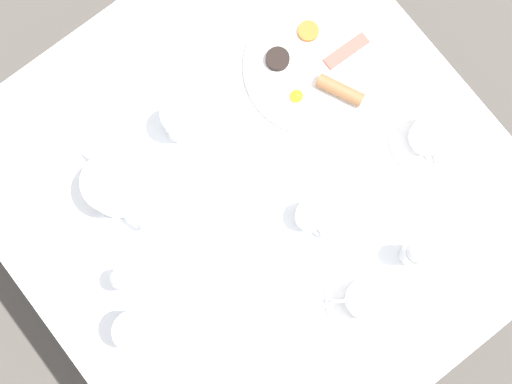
% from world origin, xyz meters
% --- Properties ---
extents(ground_plane, '(8.00, 8.00, 0.00)m').
position_xyz_m(ground_plane, '(0.00, 0.00, 0.00)').
color(ground_plane, '#4C4742').
extents(table, '(1.05, 1.00, 0.77)m').
position_xyz_m(table, '(0.00, 0.00, 0.69)').
color(table, silver).
rests_on(table, ground_plane).
extents(breakfast_plate, '(0.30, 0.30, 0.04)m').
position_xyz_m(breakfast_plate, '(-0.14, 0.26, 0.78)').
color(breakfast_plate, white).
rests_on(breakfast_plate, table).
extents(teapot_near, '(0.21, 0.12, 0.13)m').
position_xyz_m(teapot_near, '(-0.18, -0.22, 0.82)').
color(teapot_near, white).
rests_on(teapot_near, table).
extents(teacup_with_saucer_left, '(0.16, 0.16, 0.07)m').
position_xyz_m(teacup_with_saucer_left, '(0.31, 0.04, 0.80)').
color(teacup_with_saucer_left, white).
rests_on(teacup_with_saucer_left, table).
extents(teacup_with_saucer_right, '(0.16, 0.16, 0.07)m').
position_xyz_m(teacup_with_saucer_right, '(0.13, 0.35, 0.80)').
color(teacup_with_saucer_right, white).
rests_on(teacup_with_saucer_right, table).
extents(water_glass_tall, '(0.08, 0.08, 0.12)m').
position_xyz_m(water_glass_tall, '(0.08, -0.35, 0.83)').
color(water_glass_tall, white).
rests_on(water_glass_tall, table).
extents(water_glass_short, '(0.08, 0.08, 0.10)m').
position_xyz_m(water_glass_short, '(-0.21, -0.03, 0.82)').
color(water_glass_short, white).
rests_on(water_glass_short, table).
extents(creamer_jug, '(0.09, 0.06, 0.06)m').
position_xyz_m(creamer_jug, '(0.11, 0.06, 0.80)').
color(creamer_jug, white).
rests_on(creamer_jug, table).
extents(pepper_grinder, '(0.05, 0.05, 0.12)m').
position_xyz_m(pepper_grinder, '(-0.02, -0.31, 0.83)').
color(pepper_grinder, '#BCBCC1').
rests_on(pepper_grinder, table).
extents(salt_grinder, '(0.05, 0.05, 0.12)m').
position_xyz_m(salt_grinder, '(0.29, 0.17, 0.83)').
color(salt_grinder, '#BCBCC1').
rests_on(salt_grinder, table).
extents(napkin_folded, '(0.14, 0.17, 0.01)m').
position_xyz_m(napkin_folded, '(0.09, -0.19, 0.77)').
color(napkin_folded, white).
rests_on(napkin_folded, table).
extents(fork_by_plate, '(0.16, 0.09, 0.00)m').
position_xyz_m(fork_by_plate, '(0.38, 0.29, 0.77)').
color(fork_by_plate, silver).
rests_on(fork_by_plate, table).
extents(spoon_for_tea, '(0.03, 0.15, 0.00)m').
position_xyz_m(spoon_for_tea, '(-0.41, -0.25, 0.77)').
color(spoon_for_tea, silver).
rests_on(spoon_for_tea, table).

